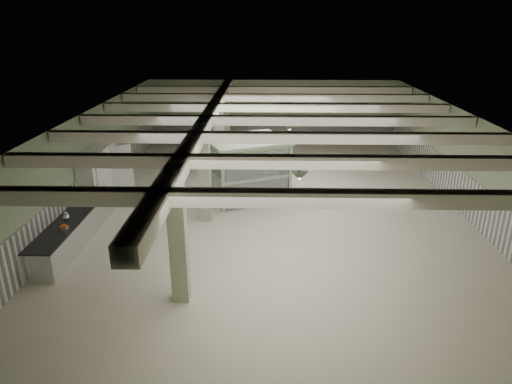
{
  "coord_description": "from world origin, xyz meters",
  "views": [
    {
      "loc": [
        -0.35,
        -16.02,
        6.78
      ],
      "look_at": [
        -0.68,
        -1.6,
        1.3
      ],
      "focal_mm": 32.0,
      "sensor_mm": 36.0,
      "label": 1
    }
  ],
  "objects_px": {
    "prep_counter": "(75,227)",
    "guard_booth": "(246,158)",
    "filing_cabinet": "(286,180)",
    "walkin_cooler": "(99,178)"
  },
  "relations": [
    {
      "from": "guard_booth",
      "to": "prep_counter",
      "type": "bearing_deg",
      "value": -166.86
    },
    {
      "from": "prep_counter",
      "to": "walkin_cooler",
      "type": "height_order",
      "value": "walkin_cooler"
    },
    {
      "from": "prep_counter",
      "to": "guard_booth",
      "type": "xyz_separation_m",
      "value": [
        5.41,
        4.05,
        1.2
      ]
    },
    {
      "from": "guard_booth",
      "to": "filing_cabinet",
      "type": "relative_size",
      "value": 2.63
    },
    {
      "from": "prep_counter",
      "to": "guard_booth",
      "type": "distance_m",
      "value": 6.86
    },
    {
      "from": "prep_counter",
      "to": "filing_cabinet",
      "type": "xyz_separation_m",
      "value": [
        6.98,
        4.09,
        0.26
      ]
    },
    {
      "from": "prep_counter",
      "to": "walkin_cooler",
      "type": "xyz_separation_m",
      "value": [
        -0.08,
        2.83,
        0.73
      ]
    },
    {
      "from": "filing_cabinet",
      "to": "guard_booth",
      "type": "bearing_deg",
      "value": -170.51
    },
    {
      "from": "prep_counter",
      "to": "guard_booth",
      "type": "bearing_deg",
      "value": 36.84
    },
    {
      "from": "filing_cabinet",
      "to": "prep_counter",
      "type": "bearing_deg",
      "value": -141.66
    }
  ]
}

